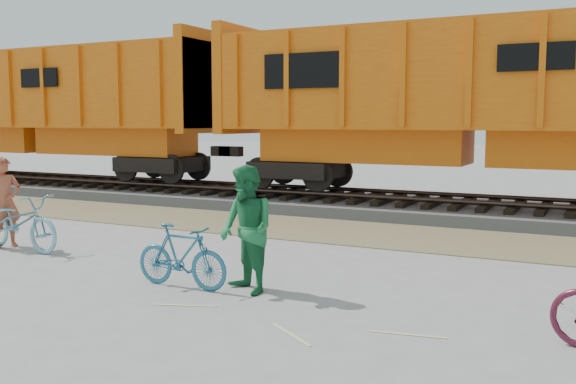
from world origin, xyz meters
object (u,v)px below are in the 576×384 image
hopper_car_left (47,105)px  person_solo (5,202)px  hopper_car_center (481,99)px  bicycle_blue (19,222)px  person_man (247,229)px  bicycle_teal (181,256)px

hopper_car_left → person_solo: bearing=-47.1°
hopper_car_center → person_solo: 11.22m
bicycle_blue → person_man: (5.39, -0.66, 0.38)m
person_solo → bicycle_blue: bearing=-84.8°
bicycle_blue → hopper_car_center: bearing=-37.5°
person_man → hopper_car_left: bearing=176.9°
bicycle_teal → person_solo: 5.00m
bicycle_teal → person_solo: size_ratio=0.89×
hopper_car_center → person_man: (-1.60, -8.84, -2.09)m
bicycle_teal → person_solo: (-4.89, 0.96, 0.41)m
hopper_car_left → hopper_car_center: size_ratio=1.00×
hopper_car_left → hopper_car_center: (15.00, 0.00, 0.00)m
hopper_car_left → bicycle_blue: (8.01, -8.18, -2.47)m
bicycle_teal → person_man: (1.00, 0.20, 0.44)m
hopper_car_left → bicycle_teal: hopper_car_left is taller
hopper_car_left → person_man: hopper_car_left is taller
bicycle_teal → person_man: person_man is taller
hopper_car_center → bicycle_teal: 9.74m
bicycle_teal → person_solo: bearing=79.4°
person_solo → person_man: size_ratio=0.97×
hopper_car_center → bicycle_teal: hopper_car_center is taller
bicycle_teal → person_man: 1.11m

